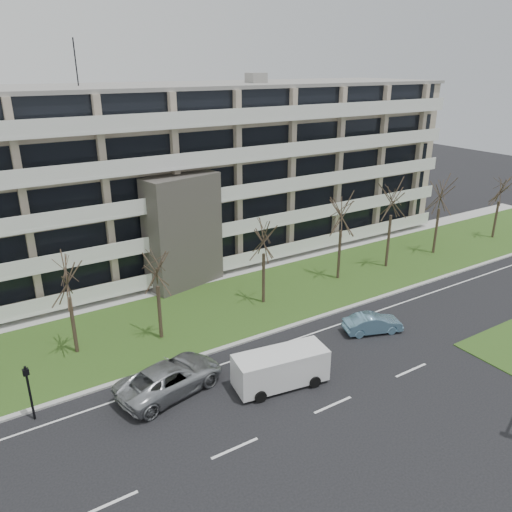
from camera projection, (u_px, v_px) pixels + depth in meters
ground at (333, 405)px, 26.45m from camera, size 160.00×160.00×0.00m
grass_verge at (217, 309)px, 36.69m from camera, size 90.00×10.00×0.06m
curb at (253, 338)px, 32.74m from camera, size 90.00×0.35×0.12m
sidewalk at (186, 283)px, 41.03m from camera, size 90.00×2.00×0.08m
lane_edge_line at (266, 349)px, 31.57m from camera, size 90.00×0.12×0.01m
apartment_building at (149, 177)px, 43.67m from camera, size 60.50×15.10×18.75m
silver_pickup at (170, 378)px, 27.29m from camera, size 6.55×4.03×1.69m
blue_sedan at (373, 323)px, 33.41m from camera, size 4.17×2.62×1.30m
white_van at (282, 366)px, 27.73m from camera, size 5.52×2.78×2.05m
pedestrian_signal at (28, 386)px, 24.69m from camera, size 0.31×0.25×3.13m
tree_2 at (66, 275)px, 29.39m from camera, size 3.38×3.38×6.75m
tree_3 at (156, 266)px, 31.09m from camera, size 3.31×3.31×6.62m
tree_4 at (264, 234)px, 35.82m from camera, size 3.53×3.53×7.05m
tree_5 at (342, 211)px, 39.88m from camera, size 3.81×3.81×7.62m
tree_6 at (393, 194)px, 42.06m from camera, size 4.26×4.26×8.51m
tree_7 at (442, 191)px, 45.42m from camera, size 3.92×3.92×7.84m
tree_8 at (501, 187)px, 49.89m from camera, size 3.45×3.45×6.91m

